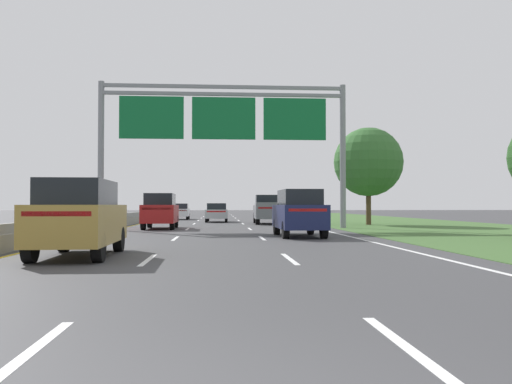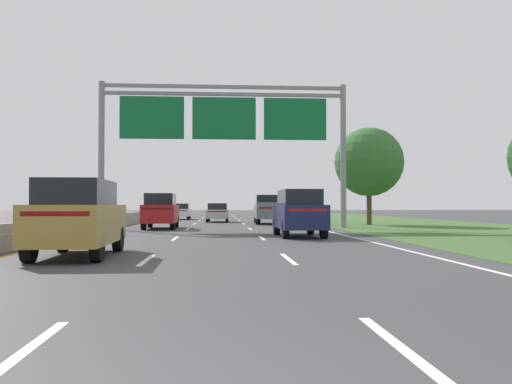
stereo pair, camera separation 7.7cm
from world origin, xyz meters
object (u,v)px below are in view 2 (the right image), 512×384
at_px(overhead_sign_gantry, 224,125).
at_px(car_red_left_lane_suv, 161,210).
at_px(car_white_left_lane_sedan, 181,211).
at_px(pickup_truck_grey, 268,210).
at_px(car_navy_right_lane_suv, 299,212).
at_px(car_silver_centre_lane_sedan, 217,212).
at_px(car_gold_left_lane_suv, 78,217).
at_px(roadside_tree_mid, 369,162).

distance_m(overhead_sign_gantry, car_red_left_lane_suv, 6.45).
bearing_deg(overhead_sign_gantry, car_red_left_lane_suv, 178.64).
relative_size(overhead_sign_gantry, car_red_left_lane_suv, 3.19).
bearing_deg(car_white_left_lane_sedan, car_red_left_lane_suv, 179.99).
distance_m(pickup_truck_grey, car_white_left_lane_sedan, 14.90).
distance_m(car_navy_right_lane_suv, car_red_left_lane_suv, 11.18).
xyz_separation_m(overhead_sign_gantry, car_white_left_lane_sedan, (-4.11, 21.01, -5.49)).
bearing_deg(car_red_left_lane_suv, car_silver_centre_lane_sedan, -15.41).
distance_m(overhead_sign_gantry, car_gold_left_lane_suv, 18.80).
relative_size(car_navy_right_lane_suv, car_red_left_lane_suv, 1.00).
distance_m(car_silver_centre_lane_sedan, roadside_tree_mid, 13.74).
bearing_deg(car_navy_right_lane_suv, roadside_tree_mid, -27.76).
distance_m(overhead_sign_gantry, car_navy_right_lane_suv, 10.53).
relative_size(overhead_sign_gantry, car_silver_centre_lane_sedan, 3.40).
bearing_deg(car_gold_left_lane_suv, car_navy_right_lane_suv, -40.93).
bearing_deg(car_white_left_lane_sedan, car_gold_left_lane_suv, 179.07).
relative_size(car_gold_left_lane_suv, roadside_tree_mid, 0.68).
bearing_deg(car_navy_right_lane_suv, car_gold_left_lane_suv, 139.95).
bearing_deg(overhead_sign_gantry, car_gold_left_lane_suv, -103.31).
bearing_deg(car_red_left_lane_suv, pickup_truck_grey, -42.46).
xyz_separation_m(pickup_truck_grey, car_gold_left_lane_suv, (-7.57, -25.74, 0.02)).
xyz_separation_m(pickup_truck_grey, car_red_left_lane_suv, (-7.22, -8.06, 0.02)).
bearing_deg(car_silver_centre_lane_sedan, car_red_left_lane_suv, 166.22).
relative_size(car_silver_centre_lane_sedan, car_white_left_lane_sedan, 1.00).
xyz_separation_m(pickup_truck_grey, car_silver_centre_lane_sedan, (-3.86, 4.66, -0.26)).
bearing_deg(car_white_left_lane_sedan, car_navy_right_lane_suv, -166.75).
relative_size(car_white_left_lane_sedan, car_navy_right_lane_suv, 0.94).
xyz_separation_m(overhead_sign_gantry, pickup_truck_grey, (3.42, 8.15, -5.23)).
distance_m(car_navy_right_lane_suv, roadside_tree_mid, 15.86).
relative_size(pickup_truck_grey, car_gold_left_lane_suv, 1.15).
height_order(overhead_sign_gantry, car_gold_left_lane_suv, overhead_sign_gantry).
height_order(pickup_truck_grey, car_silver_centre_lane_sedan, pickup_truck_grey).
bearing_deg(car_silver_centre_lane_sedan, overhead_sign_gantry, -177.00).
bearing_deg(roadside_tree_mid, car_white_left_lane_sedan, 132.62).
bearing_deg(car_silver_centre_lane_sedan, roadside_tree_mid, -123.93).
relative_size(pickup_truck_grey, roadside_tree_mid, 0.78).
bearing_deg(overhead_sign_gantry, roadside_tree_mid, 26.71).
bearing_deg(roadside_tree_mid, overhead_sign_gantry, -153.29).
height_order(car_navy_right_lane_suv, car_gold_left_lane_suv, same).
relative_size(car_silver_centre_lane_sedan, car_gold_left_lane_suv, 0.93).
distance_m(pickup_truck_grey, car_gold_left_lane_suv, 26.83).
distance_m(car_white_left_lane_sedan, roadside_tree_mid, 21.75).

